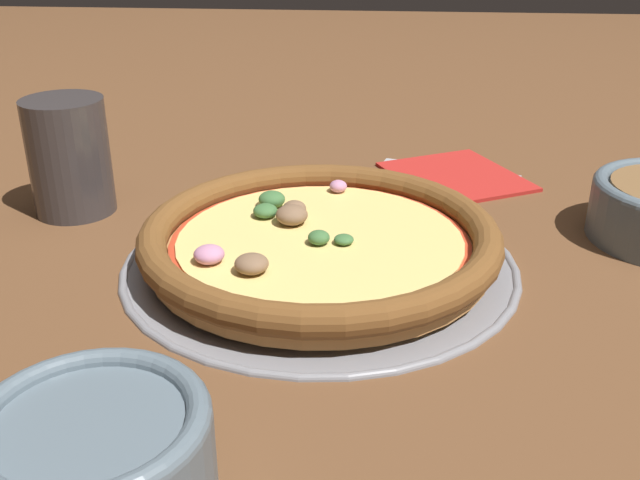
# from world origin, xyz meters

# --- Properties ---
(ground_plane) EXTENTS (3.00, 3.00, 0.00)m
(ground_plane) POSITION_xyz_m (0.00, 0.00, 0.00)
(ground_plane) COLOR brown
(pizza_tray) EXTENTS (0.35, 0.35, 0.01)m
(pizza_tray) POSITION_xyz_m (0.00, 0.00, 0.00)
(pizza_tray) COLOR gray
(pizza_tray) RESTS_ON ground_plane
(pizza) EXTENTS (0.31, 0.31, 0.04)m
(pizza) POSITION_xyz_m (-0.00, -0.00, 0.02)
(pizza) COLOR #BC7F42
(pizza) RESTS_ON pizza_tray
(bowl_near) EXTENTS (0.13, 0.13, 0.05)m
(bowl_near) POSITION_xyz_m (0.28, -0.10, 0.03)
(bowl_near) COLOR slate
(bowl_near) RESTS_ON ground_plane
(drinking_cup) EXTENTS (0.08, 0.08, 0.12)m
(drinking_cup) POSITION_xyz_m (-0.10, -0.26, 0.06)
(drinking_cup) COLOR #383333
(drinking_cup) RESTS_ON ground_plane
(napkin) EXTENTS (0.19, 0.18, 0.01)m
(napkin) POSITION_xyz_m (-0.23, 0.14, 0.00)
(napkin) COLOR #B2231E
(napkin) RESTS_ON ground_plane
(fork) EXTENTS (0.06, 0.16, 0.00)m
(fork) POSITION_xyz_m (-0.26, 0.12, 0.00)
(fork) COLOR #B7B7BC
(fork) RESTS_ON ground_plane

